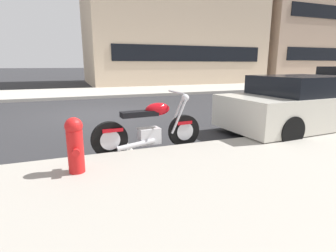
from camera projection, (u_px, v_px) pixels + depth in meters
ground_plane at (103, 115)px, 8.76m from camera, size 260.00×260.00×0.00m
sidewalk_far_curb at (259, 86)px, 19.12m from camera, size 120.00×5.00×0.14m
parking_stall_stripe at (127, 146)px, 5.38m from camera, size 0.12×2.20×0.01m
parked_motorcycle at (150, 129)px, 4.96m from camera, size 2.13×0.62×1.12m
parked_car_behind_motorcycle at (304, 105)px, 6.53m from camera, size 4.37×2.05×1.35m
fire_hydrant at (75, 144)px, 3.64m from camera, size 0.24×0.36×0.78m
townhouse_mid_block at (167, 20)px, 23.17m from camera, size 13.82×10.35×10.83m
townhouse_far_uphill at (285, 26)px, 28.56m from camera, size 12.08×11.71×11.39m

